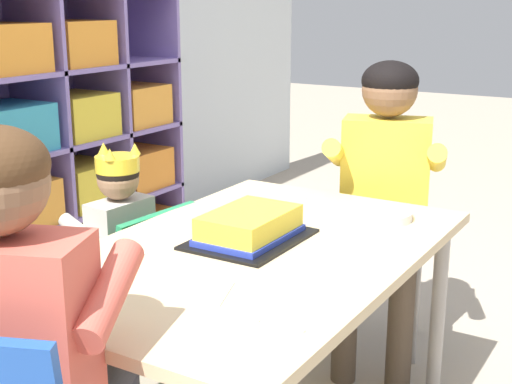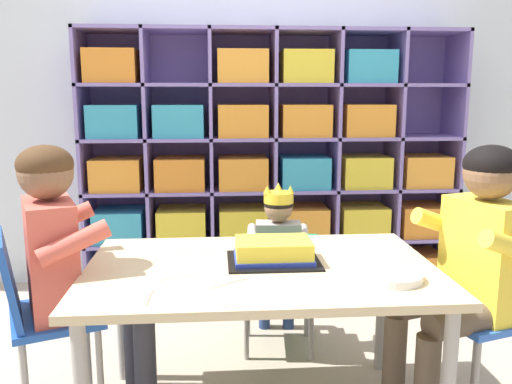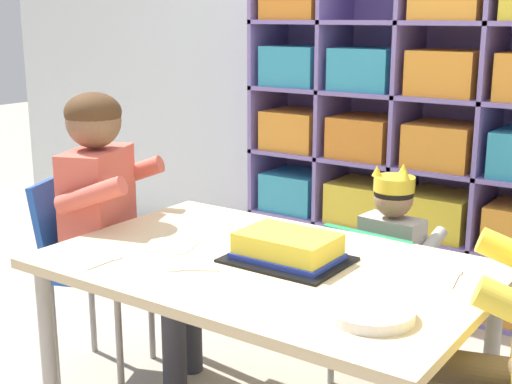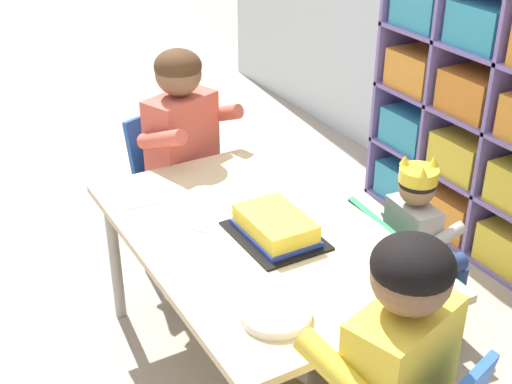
{
  "view_description": "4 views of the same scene",
  "coord_description": "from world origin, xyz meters",
  "px_view_note": "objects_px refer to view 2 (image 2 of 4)",
  "views": [
    {
      "loc": [
        -1.53,
        -0.94,
        1.25
      ],
      "look_at": [
        0.08,
        0.04,
        0.74
      ],
      "focal_mm": 50.58,
      "sensor_mm": 36.0,
      "label": 1
    },
    {
      "loc": [
        -0.16,
        -1.83,
        1.22
      ],
      "look_at": [
        -0.02,
        -0.04,
        0.88
      ],
      "focal_mm": 37.48,
      "sensor_mm": 36.0,
      "label": 2
    },
    {
      "loc": [
        1.07,
        -1.58,
        1.29
      ],
      "look_at": [
        -0.04,
        0.01,
        0.81
      ],
      "focal_mm": 49.52,
      "sensor_mm": 36.0,
      "label": 3
    },
    {
      "loc": [
        1.76,
        -1.0,
        1.86
      ],
      "look_at": [
        0.05,
        -0.03,
        0.8
      ],
      "focal_mm": 48.95,
      "sensor_mm": 36.0,
      "label": 4
    }
  ],
  "objects_px": {
    "fork_at_table_front_edge": "(225,283)",
    "fork_near_child_seat": "(380,247)",
    "classroom_chair_adult_side": "(38,309)",
    "fork_beside_plate_stack": "(148,296)",
    "activity_table": "(261,281)",
    "classroom_chair_blue": "(279,281)",
    "guest_at_table_side": "(471,257)",
    "fork_scattered_mid_table": "(191,249)",
    "birthday_cake_on_tray": "(273,252)",
    "classroom_chair_guest_side": "(492,306)",
    "adult_helper_seated": "(69,253)",
    "paper_plate_stack": "(391,276)",
    "child_with_crown": "(278,246)"
  },
  "relations": [
    {
      "from": "fork_at_table_front_edge",
      "to": "fork_scattered_mid_table",
      "type": "bearing_deg",
      "value": 74.65
    },
    {
      "from": "adult_helper_seated",
      "to": "fork_near_child_seat",
      "type": "bearing_deg",
      "value": -106.55
    },
    {
      "from": "child_with_crown",
      "to": "guest_at_table_side",
      "type": "bearing_deg",
      "value": 136.16
    },
    {
      "from": "fork_at_table_front_edge",
      "to": "child_with_crown",
      "type": "bearing_deg",
      "value": 38.78
    },
    {
      "from": "adult_helper_seated",
      "to": "paper_plate_stack",
      "type": "height_order",
      "value": "adult_helper_seated"
    },
    {
      "from": "classroom_chair_blue",
      "to": "birthday_cake_on_tray",
      "type": "xyz_separation_m",
      "value": [
        -0.08,
        -0.47,
        0.28
      ]
    },
    {
      "from": "classroom_chair_guest_side",
      "to": "paper_plate_stack",
      "type": "bearing_deg",
      "value": -89.1
    },
    {
      "from": "fork_scattered_mid_table",
      "to": "fork_beside_plate_stack",
      "type": "bearing_deg",
      "value": -94.22
    },
    {
      "from": "classroom_chair_blue",
      "to": "child_with_crown",
      "type": "height_order",
      "value": "child_with_crown"
    },
    {
      "from": "activity_table",
      "to": "fork_near_child_seat",
      "type": "height_order",
      "value": "fork_near_child_seat"
    },
    {
      "from": "adult_helper_seated",
      "to": "classroom_chair_blue",
      "type": "bearing_deg",
      "value": -83.65
    },
    {
      "from": "classroom_chair_blue",
      "to": "paper_plate_stack",
      "type": "relative_size",
      "value": 2.95
    },
    {
      "from": "classroom_chair_blue",
      "to": "fork_at_table_front_edge",
      "type": "bearing_deg",
      "value": 74.55
    },
    {
      "from": "activity_table",
      "to": "classroom_chair_adult_side",
      "type": "height_order",
      "value": "classroom_chair_adult_side"
    },
    {
      "from": "classroom_chair_blue",
      "to": "birthday_cake_on_tray",
      "type": "distance_m",
      "value": 0.56
    },
    {
      "from": "activity_table",
      "to": "guest_at_table_side",
      "type": "distance_m",
      "value": 0.75
    },
    {
      "from": "activity_table",
      "to": "fork_beside_plate_stack",
      "type": "xyz_separation_m",
      "value": [
        -0.37,
        -0.27,
        0.06
      ]
    },
    {
      "from": "paper_plate_stack",
      "to": "fork_at_table_front_edge",
      "type": "bearing_deg",
      "value": 179.96
    },
    {
      "from": "child_with_crown",
      "to": "classroom_chair_adult_side",
      "type": "height_order",
      "value": "child_with_crown"
    },
    {
      "from": "fork_at_table_front_edge",
      "to": "fork_near_child_seat",
      "type": "xyz_separation_m",
      "value": [
        0.62,
        0.37,
        0.0
      ]
    },
    {
      "from": "classroom_chair_guest_side",
      "to": "fork_near_child_seat",
      "type": "height_order",
      "value": "classroom_chair_guest_side"
    },
    {
      "from": "adult_helper_seated",
      "to": "fork_scattered_mid_table",
      "type": "height_order",
      "value": "adult_helper_seated"
    },
    {
      "from": "classroom_chair_blue",
      "to": "paper_plate_stack",
      "type": "distance_m",
      "value": 0.8
    },
    {
      "from": "classroom_chair_adult_side",
      "to": "fork_beside_plate_stack",
      "type": "distance_m",
      "value": 0.55
    },
    {
      "from": "fork_near_child_seat",
      "to": "fork_scattered_mid_table",
      "type": "bearing_deg",
      "value": -103.78
    },
    {
      "from": "classroom_chair_adult_side",
      "to": "birthday_cake_on_tray",
      "type": "relative_size",
      "value": 2.2
    },
    {
      "from": "classroom_chair_guest_side",
      "to": "fork_near_child_seat",
      "type": "distance_m",
      "value": 0.46
    },
    {
      "from": "adult_helper_seated",
      "to": "guest_at_table_side",
      "type": "height_order",
      "value": "same"
    },
    {
      "from": "birthday_cake_on_tray",
      "to": "paper_plate_stack",
      "type": "distance_m",
      "value": 0.43
    },
    {
      "from": "classroom_chair_guest_side",
      "to": "fork_beside_plate_stack",
      "type": "xyz_separation_m",
      "value": [
        -1.22,
        -0.23,
        0.17
      ]
    },
    {
      "from": "adult_helper_seated",
      "to": "fork_at_table_front_edge",
      "type": "height_order",
      "value": "adult_helper_seated"
    },
    {
      "from": "classroom_chair_adult_side",
      "to": "fork_beside_plate_stack",
      "type": "bearing_deg",
      "value": -146.69
    },
    {
      "from": "classroom_chair_adult_side",
      "to": "fork_near_child_seat",
      "type": "bearing_deg",
      "value": -105.07
    },
    {
      "from": "classroom_chair_adult_side",
      "to": "guest_at_table_side",
      "type": "distance_m",
      "value": 1.56
    },
    {
      "from": "fork_at_table_front_edge",
      "to": "fork_near_child_seat",
      "type": "relative_size",
      "value": 0.9
    },
    {
      "from": "guest_at_table_side",
      "to": "fork_scattered_mid_table",
      "type": "distance_m",
      "value": 1.05
    },
    {
      "from": "classroom_chair_adult_side",
      "to": "birthday_cake_on_tray",
      "type": "distance_m",
      "value": 0.87
    },
    {
      "from": "child_with_crown",
      "to": "adult_helper_seated",
      "type": "xyz_separation_m",
      "value": [
        -0.83,
        -0.54,
        0.15
      ]
    },
    {
      "from": "classroom_chair_adult_side",
      "to": "fork_scattered_mid_table",
      "type": "height_order",
      "value": "classroom_chair_adult_side"
    },
    {
      "from": "classroom_chair_blue",
      "to": "fork_beside_plate_stack",
      "type": "distance_m",
      "value": 0.96
    },
    {
      "from": "adult_helper_seated",
      "to": "fork_beside_plate_stack",
      "type": "xyz_separation_m",
      "value": [
        0.32,
        -0.35,
        -0.04
      ]
    },
    {
      "from": "activity_table",
      "to": "classroom_chair_blue",
      "type": "height_order",
      "value": "classroom_chair_blue"
    },
    {
      "from": "birthday_cake_on_tray",
      "to": "fork_scattered_mid_table",
      "type": "relative_size",
      "value": 2.38
    },
    {
      "from": "activity_table",
      "to": "guest_at_table_side",
      "type": "bearing_deg",
      "value": -5.49
    },
    {
      "from": "guest_at_table_side",
      "to": "fork_scattered_mid_table",
      "type": "xyz_separation_m",
      "value": [
        -1.0,
        0.3,
        -0.04
      ]
    },
    {
      "from": "fork_scattered_mid_table",
      "to": "fork_beside_plate_stack",
      "type": "height_order",
      "value": "same"
    },
    {
      "from": "birthday_cake_on_tray",
      "to": "fork_beside_plate_stack",
      "type": "height_order",
      "value": "birthday_cake_on_tray"
    },
    {
      "from": "fork_at_table_front_edge",
      "to": "paper_plate_stack",
      "type": "bearing_deg",
      "value": -32.87
    },
    {
      "from": "birthday_cake_on_tray",
      "to": "paper_plate_stack",
      "type": "xyz_separation_m",
      "value": [
        0.37,
        -0.22,
        -0.02
      ]
    },
    {
      "from": "classroom_chair_adult_side",
      "to": "classroom_chair_guest_side",
      "type": "xyz_separation_m",
      "value": [
        1.66,
        -0.07,
        -0.01
      ]
    }
  ]
}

